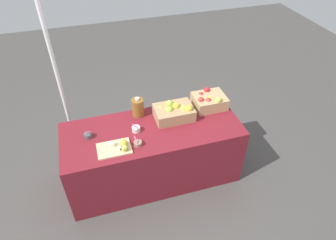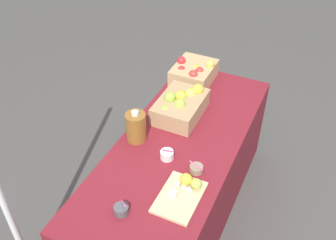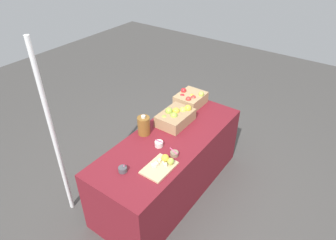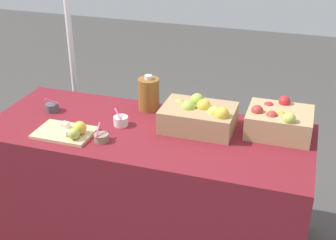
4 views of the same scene
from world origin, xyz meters
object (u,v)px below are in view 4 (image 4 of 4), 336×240
Objects in this scene: sample_bowl_far at (52,107)px; cider_jug at (149,94)px; cutting_board_front at (69,131)px; sample_bowl_near at (101,137)px; apple_crate_left at (279,121)px; apple_crate_middle at (199,116)px; sample_bowl_mid at (121,121)px; tent_pole at (70,43)px.

cider_jug is (0.57, 0.22, 0.08)m from sample_bowl_far.
sample_bowl_near is (0.20, -0.00, -0.00)m from cutting_board_front.
apple_crate_left reaches higher than sample_bowl_near.
apple_crate_middle is at bearing -169.98° from apple_crate_left.
cutting_board_front is (-1.12, -0.39, -0.05)m from apple_crate_left.
apple_crate_middle is at bearing 24.69° from cutting_board_front.
cider_jug is at bearing 156.46° from apple_crate_middle.
cutting_board_front is at bearing -137.92° from sample_bowl_mid.
sample_bowl_near is at bearing -53.78° from tent_pole.
cutting_board_front is (-0.68, -0.31, -0.05)m from apple_crate_middle.
sample_bowl_mid is at bearing -107.03° from cider_jug.
sample_bowl_far is at bearing 135.41° from cutting_board_front.
cutting_board_front is at bearing -62.83° from tent_pole.
apple_crate_left is at bearing 5.61° from sample_bowl_far.
tent_pole is at bearing 161.82° from apple_crate_left.
apple_crate_middle reaches higher than sample_bowl_near.
tent_pole reaches higher than cider_jug.
sample_bowl_mid is 0.05× the size of tent_pole.
sample_bowl_near reaches higher than cutting_board_front.
sample_bowl_mid is at bearing -45.28° from tent_pole.
apple_crate_left is 0.91m from sample_bowl_mid.
sample_bowl_near is 0.21m from sample_bowl_mid.
cider_jug reaches higher than sample_bowl_near.
sample_bowl_mid is 0.49m from sample_bowl_far.
sample_bowl_mid reaches higher than cutting_board_front.
cider_jug is (0.08, 0.26, 0.08)m from sample_bowl_mid.
tent_pole is (-1.59, 0.52, 0.15)m from apple_crate_left.
sample_bowl_mid and sample_bowl_far have the same top height.
apple_crate_left is 0.82m from cider_jug.
apple_crate_left is 1.19m from cutting_board_front.
cider_jug is at bearing 20.82° from sample_bowl_far.
sample_bowl_near is at bearing -156.93° from apple_crate_left.
sample_bowl_mid reaches higher than sample_bowl_near.
apple_crate_middle reaches higher than cutting_board_front.
cider_jug is at bearing 72.97° from sample_bowl_mid.
sample_bowl_mid is at bearing -168.46° from apple_crate_left.
sample_bowl_near is at bearing -0.71° from cutting_board_front.
cutting_board_front is at bearing -123.42° from cider_jug.
apple_crate_left is at bearing -5.65° from cider_jug.
cider_jug is at bearing 77.09° from sample_bowl_near.
sample_bowl_mid is 1.01× the size of sample_bowl_far.
apple_crate_middle is at bearing -27.73° from tent_pole.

